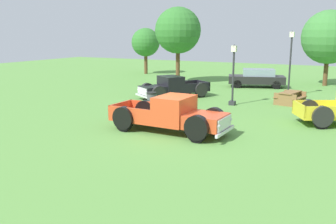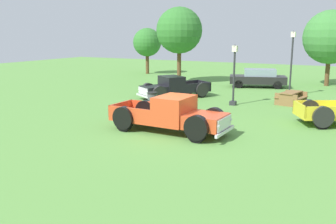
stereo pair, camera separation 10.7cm
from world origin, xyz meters
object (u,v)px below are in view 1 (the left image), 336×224
(lamp_post_far, at_px, (233,74))
(trash_can, at_px, (152,100))
(pickup_truck_foreground, at_px, (176,116))
(oak_tree_west, at_px, (329,37))
(sedan_distant_a, at_px, (257,78))
(oak_tree_east, at_px, (178,31))
(picnic_table, at_px, (290,96))
(oak_tree_center, at_px, (146,42))
(pickup_truck_behind_left, at_px, (170,88))
(lamp_post_near, at_px, (290,62))

(lamp_post_far, xyz_separation_m, trash_can, (-3.87, -3.12, -1.44))
(pickup_truck_foreground, xyz_separation_m, oak_tree_west, (4.38, 19.32, 3.21))
(sedan_distant_a, bearing_deg, oak_tree_east, -176.74)
(picnic_table, relative_size, oak_tree_west, 0.33)
(pickup_truck_foreground, relative_size, oak_tree_west, 0.87)
(trash_can, distance_m, oak_tree_center, 19.20)
(pickup_truck_foreground, distance_m, lamp_post_far, 7.50)
(lamp_post_far, relative_size, oak_tree_west, 0.59)
(trash_can, xyz_separation_m, oak_tree_center, (-10.04, 16.11, 2.86))
(pickup_truck_foreground, height_order, picnic_table, pickup_truck_foreground)
(pickup_truck_behind_left, bearing_deg, lamp_post_far, -5.19)
(picnic_table, relative_size, oak_tree_east, 0.32)
(lamp_post_near, bearing_deg, oak_tree_center, 153.97)
(pickup_truck_foreground, distance_m, sedan_distant_a, 15.77)
(pickup_truck_behind_left, bearing_deg, oak_tree_center, 126.78)
(pickup_truck_foreground, height_order, lamp_post_far, lamp_post_far)
(lamp_post_far, bearing_deg, picnic_table, 32.22)
(sedan_distant_a, relative_size, oak_tree_center, 0.98)
(picnic_table, distance_m, oak_tree_west, 10.63)
(pickup_truck_foreground, distance_m, oak_tree_east, 17.47)
(trash_can, bearing_deg, oak_tree_east, 108.64)
(pickup_truck_behind_left, xyz_separation_m, sedan_distant_a, (3.85, 7.94, 0.07))
(pickup_truck_foreground, xyz_separation_m, lamp_post_far, (0.19, 7.41, 1.14))
(pickup_truck_foreground, distance_m, lamp_post_near, 12.79)
(oak_tree_east, distance_m, oak_tree_center, 8.15)
(picnic_table, bearing_deg, oak_tree_center, 146.93)
(pickup_truck_foreground, height_order, oak_tree_west, oak_tree_west)
(pickup_truck_behind_left, height_order, oak_tree_east, oak_tree_east)
(oak_tree_east, bearing_deg, lamp_post_near, -16.34)
(pickup_truck_foreground, height_order, pickup_truck_behind_left, pickup_truck_foreground)
(pickup_truck_foreground, height_order, oak_tree_center, oak_tree_center)
(oak_tree_east, height_order, oak_tree_west, oak_tree_east)
(lamp_post_far, xyz_separation_m, oak_tree_east, (-7.60, 7.96, 2.61))
(sedan_distant_a, height_order, lamp_post_near, lamp_post_near)
(pickup_truck_foreground, relative_size, pickup_truck_behind_left, 1.08)
(trash_can, distance_m, oak_tree_west, 17.42)
(lamp_post_far, bearing_deg, pickup_truck_behind_left, 174.81)
(oak_tree_east, bearing_deg, oak_tree_center, 141.37)
(sedan_distant_a, height_order, lamp_post_far, lamp_post_far)
(lamp_post_near, xyz_separation_m, picnic_table, (0.64, -3.08, -1.85))
(oak_tree_east, xyz_separation_m, oak_tree_center, (-6.30, 5.03, -1.19))
(lamp_post_far, bearing_deg, sedan_distant_a, 94.40)
(pickup_truck_foreground, bearing_deg, lamp_post_near, 78.11)
(lamp_post_far, bearing_deg, lamp_post_near, 64.15)
(trash_can, relative_size, oak_tree_east, 0.15)
(sedan_distant_a, relative_size, picnic_table, 2.31)
(pickup_truck_behind_left, height_order, picnic_table, pickup_truck_behind_left)
(pickup_truck_behind_left, height_order, lamp_post_far, lamp_post_far)
(oak_tree_east, relative_size, oak_tree_center, 1.35)
(lamp_post_far, distance_m, oak_tree_east, 11.31)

